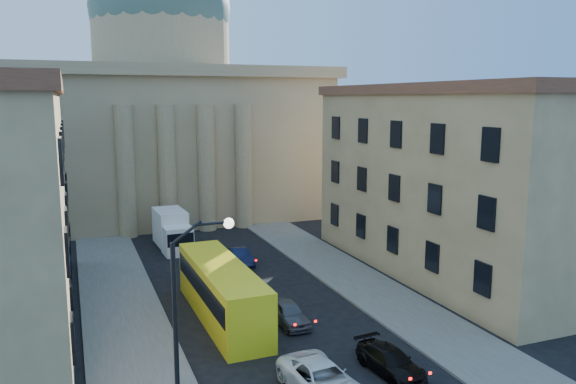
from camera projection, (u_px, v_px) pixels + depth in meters
name	position (u px, v px, depth m)	size (l,w,h in m)	color
sidewalk_left	(129.00, 337.00, 32.23)	(5.00, 60.00, 0.15)	#5B5853
sidewalk_right	(386.00, 299.00, 38.35)	(5.00, 60.00, 0.15)	#5B5853
church	(165.00, 113.00, 67.74)	(68.02, 28.76, 36.60)	#918159
building_right	(456.00, 178.00, 43.86)	(11.60, 26.60, 14.70)	tan
street_lamp	(188.00, 307.00, 22.74)	(2.62, 0.44, 8.83)	black
car_left_mid	(322.00, 380.00, 25.92)	(2.51, 5.44, 1.51)	white
car_right_mid	(390.00, 361.00, 28.02)	(1.79, 4.41, 1.28)	black
car_right_far	(289.00, 313.00, 34.18)	(1.65, 4.11, 1.40)	#525257
car_right_distant	(240.00, 257.00, 46.30)	(1.47, 4.20, 1.38)	black
city_bus	(222.00, 290.00, 34.90)	(2.99, 12.29, 3.45)	yellow
box_truck	(172.00, 231.00, 51.11)	(2.75, 6.40, 3.46)	white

